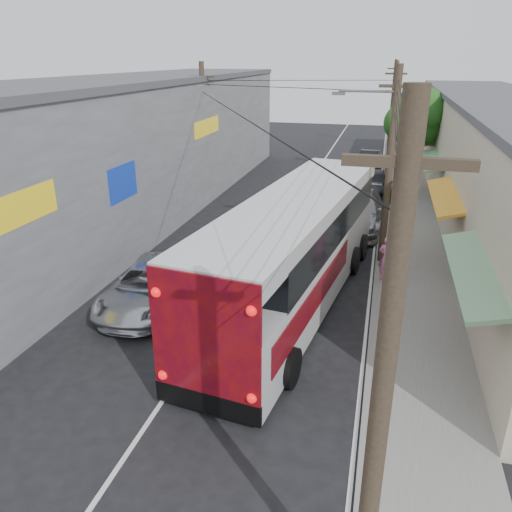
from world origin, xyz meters
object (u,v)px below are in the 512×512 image
(coach_bus, at_px, (297,249))
(pedestrian_near, at_px, (387,259))
(parked_car_mid, at_px, (376,184))
(parked_car_far, at_px, (369,160))
(jeepney, at_px, (150,286))
(pedestrian_far, at_px, (395,234))
(parked_suv, at_px, (357,211))

(coach_bus, bearing_deg, pedestrian_near, 45.37)
(parked_car_mid, height_order, parked_car_far, parked_car_mid)
(parked_car_mid, height_order, pedestrian_near, pedestrian_near)
(parked_car_far, bearing_deg, coach_bus, -87.63)
(jeepney, distance_m, parked_car_far, 26.36)
(jeepney, bearing_deg, coach_bus, 14.43)
(coach_bus, distance_m, jeepney, 5.32)
(coach_bus, xyz_separation_m, jeepney, (-4.92, -1.57, -1.29))
(parked_car_mid, bearing_deg, pedestrian_far, -90.68)
(coach_bus, distance_m, pedestrian_near, 4.03)
(pedestrian_near, relative_size, pedestrian_far, 1.05)
(jeepney, xyz_separation_m, parked_car_far, (6.42, 25.56, -0.05))
(parked_car_mid, xyz_separation_m, pedestrian_far, (1.12, -10.03, 0.17))
(coach_bus, relative_size, pedestrian_far, 7.99)
(jeepney, height_order, parked_car_far, jeepney)
(coach_bus, distance_m, parked_suv, 9.25)
(jeepney, height_order, pedestrian_far, pedestrian_far)
(jeepney, relative_size, parked_suv, 0.86)
(pedestrian_near, bearing_deg, parked_suv, -54.10)
(parked_suv, height_order, pedestrian_far, pedestrian_far)
(parked_car_mid, height_order, pedestrian_far, pedestrian_far)
(parked_suv, relative_size, parked_car_mid, 1.29)
(parked_car_far, distance_m, pedestrian_far, 18.52)
(parked_car_mid, bearing_deg, pedestrian_near, -93.59)
(parked_suv, bearing_deg, parked_car_mid, 84.72)
(jeepney, xyz_separation_m, pedestrian_near, (8.02, 3.95, 0.29))
(pedestrian_near, bearing_deg, parked_car_mid, -63.64)
(jeepney, xyz_separation_m, parked_suv, (6.48, 10.61, 0.15))
(parked_suv, height_order, pedestrian_near, pedestrian_near)
(parked_suv, bearing_deg, pedestrian_near, -75.84)
(jeepney, xyz_separation_m, parked_car_mid, (7.22, 17.17, 0.07))
(parked_car_mid, bearing_deg, parked_car_far, 88.39)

